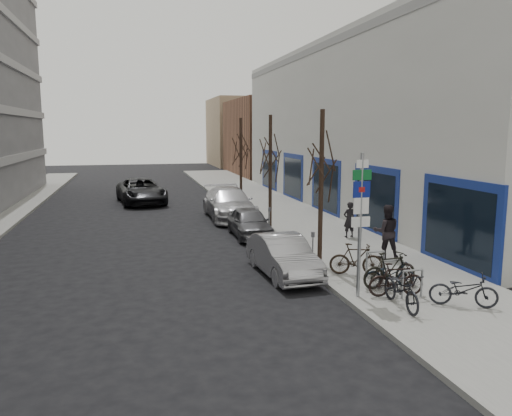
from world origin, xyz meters
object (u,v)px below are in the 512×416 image
meter_mid (269,219)px  bike_rack (392,270)px  bike_mid_inner (390,269)px  lane_car (141,191)px  parked_car_front (283,256)px  tree_far (241,142)px  meter_front (313,247)px  highway_sign_pole (360,216)px  bike_near_right (396,279)px  meter_back (243,202)px  bike_far_curb (464,287)px  bike_near_left (402,286)px  bike_mid_curb (389,272)px  parked_car_mid (250,222)px  pedestrian_near (349,220)px  pedestrian_far (386,231)px  tree_mid (270,145)px  tree_near (322,151)px  bike_far_inner (356,259)px  parked_car_back (229,203)px

meter_mid → bike_rack: bearing=-78.2°
bike_mid_inner → lane_car: 21.68m
meter_mid → parked_car_front: size_ratio=0.31×
tree_far → meter_front: (-0.45, -13.50, -3.19)m
highway_sign_pole → meter_front: size_ratio=3.31×
bike_near_right → bike_rack: bearing=-16.1°
meter_back → bike_far_curb: (2.62, -15.42, -0.23)m
bike_near_left → bike_far_curb: size_ratio=1.08×
parked_car_front → bike_near_right: bearing=-56.9°
tree_far → parked_car_front: size_ratio=1.35×
bike_rack → bike_mid_curb: bike_mid_curb is taller
bike_mid_curb → lane_car: size_ratio=0.27×
parked_car_mid → parked_car_front: bearing=-92.6°
bike_mid_curb → pedestrian_near: (1.80, 6.83, 0.30)m
pedestrian_near → parked_car_front: bearing=36.1°
bike_near_right → pedestrian_far: bearing=-18.0°
tree_mid → meter_mid: (-0.45, -1.50, -3.19)m
bike_mid_curb → pedestrian_far: pedestrian_far is taller
meter_mid → bike_far_curb: bearing=-75.2°
parked_car_front → lane_car: 18.63m
meter_front → parked_car_mid: meter_front is taller
bike_near_left → tree_near: bearing=99.2°
bike_far_inner → parked_car_front: bearing=85.4°
bike_near_left → pedestrian_far: size_ratio=0.94×
highway_sign_pole → meter_back: size_ratio=3.31×
bike_far_inner → parked_car_mid: (-1.87, 7.15, -0.02)m
meter_front → highway_sign_pole: bearing=-85.3°
meter_mid → meter_back: same height
highway_sign_pole → bike_mid_curb: highway_sign_pole is taller
tree_far → bike_mid_inner: size_ratio=3.00×
meter_front → lane_car: (-5.30, 18.09, -0.10)m
tree_far → parked_car_back: tree_far is taller
meter_back → lane_car: size_ratio=0.21×
bike_near_right → bike_far_curb: bearing=-125.0°
meter_mid → parked_car_back: size_ratio=0.22×
highway_sign_pole → pedestrian_far: size_ratio=2.10×
meter_mid → bike_far_curb: size_ratio=0.73×
parked_car_front → meter_front: bearing=-0.7°
pedestrian_far → tree_near: bearing=20.0°
parked_car_mid → parked_car_back: bearing=90.3°
bike_near_left → tree_far: bearing=94.3°
tree_mid → meter_back: 5.13m
bike_near_right → lane_car: lane_car is taller
tree_near → pedestrian_near: size_ratio=3.52×
bike_far_inner → pedestrian_far: bearing=-29.7°
tree_mid → tree_far: same height
tree_near → bike_mid_inner: tree_near is taller
meter_front → bike_near_left: meter_front is taller
tree_far → meter_mid: bearing=-93.2°
meter_front → bike_far_curb: (2.62, -4.42, -0.23)m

